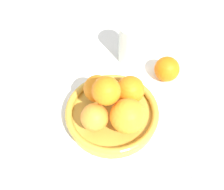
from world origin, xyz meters
TOP-DOWN VIEW (x-y plane):
  - ground_plane at (0.00, 0.00)m, footprint 4.00×4.00m
  - fruit_bowl at (0.00, 0.00)m, footprint 0.24×0.24m
  - orange_pile at (0.01, 0.01)m, footprint 0.16×0.15m
  - stray_orange at (-0.14, 0.15)m, footprint 0.07×0.07m
  - drinking_glass at (-0.21, 0.05)m, footprint 0.07×0.07m

SIDE VIEW (x-z plane):
  - ground_plane at x=0.00m, z-range 0.00..0.00m
  - fruit_bowl at x=0.00m, z-range 0.00..0.04m
  - stray_orange at x=-0.14m, z-range 0.00..0.07m
  - drinking_glass at x=-0.21m, z-range 0.00..0.13m
  - orange_pile at x=0.01m, z-range 0.02..0.15m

